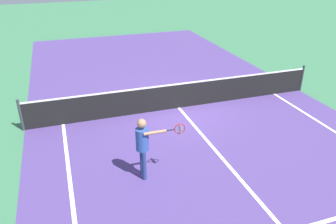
{
  "coord_description": "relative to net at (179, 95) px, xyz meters",
  "views": [
    {
      "loc": [
        -3.95,
        -10.49,
        5.26
      ],
      "look_at": [
        -1.15,
        -2.17,
        1.0
      ],
      "focal_mm": 35.94,
      "sensor_mm": 36.0,
      "label": 1
    }
  ],
  "objects": [
    {
      "name": "net",
      "position": [
        0.0,
        0.0,
        0.0
      ],
      "size": [
        10.77,
        0.09,
        1.07
      ],
      "color": "#33383D",
      "rests_on": "ground_plane"
    },
    {
      "name": "player_near",
      "position": [
        -2.27,
        -3.62,
        0.53
      ],
      "size": [
        1.2,
        0.52,
        1.65
      ],
      "color": "navy",
      "rests_on": "ground_plane"
    },
    {
      "name": "ground_plane",
      "position": [
        0.0,
        0.0,
        -0.49
      ],
      "size": [
        60.0,
        60.0,
        0.0
      ],
      "primitive_type": "plane",
      "color": "#38724C"
    },
    {
      "name": "line_center_service",
      "position": [
        0.0,
        -3.2,
        -0.49
      ],
      "size": [
        0.1,
        6.4,
        0.01
      ],
      "primitive_type": "cube",
      "color": "white",
      "rests_on": "ground_plane"
    },
    {
      "name": "court_surface_inbounds",
      "position": [
        0.0,
        0.0,
        -0.49
      ],
      "size": [
        10.62,
        24.4,
        0.0
      ],
      "primitive_type": "cube",
      "color": "#4C387A",
      "rests_on": "ground_plane"
    }
  ]
}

